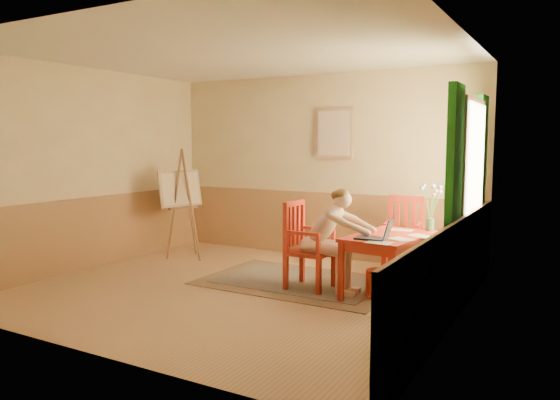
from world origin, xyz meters
The scene contains 14 objects.
room centered at (0.00, 0.00, 1.40)m, with size 5.04×4.54×2.84m.
wainscot centered at (0.00, 0.80, 0.50)m, with size 5.00×4.50×1.00m.
window centered at (2.42, 1.10, 1.35)m, with size 0.12×2.01×2.20m.
wall_portrait centered at (0.25, 2.20, 1.90)m, with size 0.60×0.05×0.76m.
rug centered at (0.47, 0.66, 0.01)m, with size 2.41×1.62×0.02m.
table centered at (1.65, 0.62, 0.63)m, with size 0.86×1.28×0.72m.
chair_left centered at (0.68, 0.43, 0.53)m, with size 0.50×0.48×1.07m.
chair_back centered at (1.52, 1.62, 0.53)m, with size 0.53×0.54×1.06m.
figure centered at (0.99, 0.43, 0.68)m, with size 0.91×0.40×1.24m.
laptop centered at (1.62, 0.25, 0.77)m, with size 0.40×0.25×0.24m.
papers centered at (1.80, 0.53, 0.72)m, with size 0.61×1.10×0.00m.
vase centered at (1.99, 1.13, 0.98)m, with size 0.26×0.28×0.56m.
wastebasket centered at (1.57, 0.51, 0.16)m, with size 0.30×0.30×0.32m, color red.
easel centered at (-1.82, 1.14, 0.99)m, with size 0.63×0.75×1.68m.
Camera 1 is at (3.52, -5.25, 1.77)m, focal length 34.39 mm.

